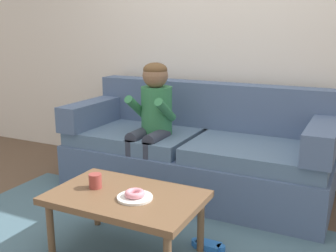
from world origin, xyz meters
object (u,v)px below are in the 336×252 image
object	(u,v)px
person_child	(152,116)
coffee_table	(126,201)
donut	(135,193)
mug	(95,181)
toy_controller	(208,246)
couch	(197,153)

from	to	relation	value
person_child	coffee_table	bearing A→B (deg)	-70.56
person_child	donut	world-z (taller)	person_child
person_child	donut	distance (m)	1.09
mug	coffee_table	bearing A→B (deg)	-0.63
mug	toy_controller	world-z (taller)	mug
couch	toy_controller	distance (m)	1.03
toy_controller	donut	bearing A→B (deg)	-169.91
couch	toy_controller	world-z (taller)	couch
mug	donut	bearing A→B (deg)	-5.94
coffee_table	person_child	distance (m)	1.06
couch	person_child	size ratio (longest dim) A/B	2.00
donut	mug	size ratio (longest dim) A/B	1.33
couch	person_child	xyz separation A→B (m)	(-0.32, -0.20, 0.34)
person_child	toy_controller	size ratio (longest dim) A/B	4.87
coffee_table	donut	bearing A→B (deg)	-19.70
toy_controller	couch	bearing A→B (deg)	85.28
coffee_table	donut	distance (m)	0.12
person_child	donut	bearing A→B (deg)	-66.95
mug	person_child	bearing A→B (deg)	96.82
person_child	mug	distance (m)	0.98
couch	coffee_table	world-z (taller)	couch
coffee_table	mug	xyz separation A→B (m)	(-0.22, 0.00, 0.09)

